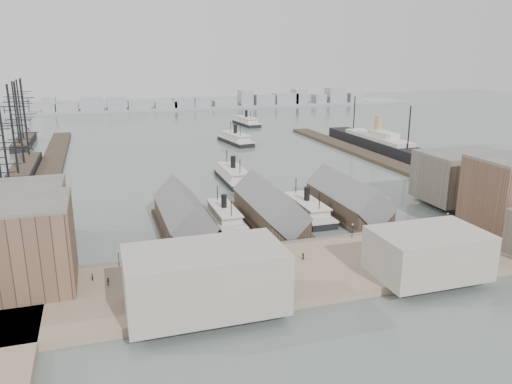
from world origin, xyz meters
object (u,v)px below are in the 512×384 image
object	(u,v)px
horse_cart_left	(167,280)
horse_cart_center	(284,260)
ferry_docked_west	(224,216)
tram	(448,233)
horse_cart_right	(401,256)
ocean_steamer	(378,143)

from	to	relation	value
horse_cart_left	horse_cart_center	xyz separation A→B (m)	(27.55, 2.34, -0.03)
ferry_docked_west	tram	distance (m)	63.17
horse_cart_center	horse_cart_right	bearing A→B (deg)	-82.08
ocean_steamer	horse_cart_right	size ratio (longest dim) A/B	19.01
ocean_steamer	horse_cart_center	bearing A→B (deg)	-128.66
horse_cart_right	tram	bearing A→B (deg)	-82.87
ocean_steamer	tram	bearing A→B (deg)	-113.34
horse_cart_left	horse_cart_right	bearing A→B (deg)	-72.01
ocean_steamer	horse_cart_right	world-z (taller)	ocean_steamer
ocean_steamer	horse_cart_left	bearing A→B (deg)	-135.04
ferry_docked_west	horse_cart_center	distance (m)	37.88
ocean_steamer	tram	xyz separation A→B (m)	(-53.69, -124.42, 0.01)
tram	horse_cart_center	size ratio (longest dim) A/B	2.19
ocean_steamer	horse_cart_left	xyz separation A→B (m)	(-127.70, -127.50, -1.08)
tram	horse_cart_center	distance (m)	46.47
ocean_steamer	horse_cart_center	xyz separation A→B (m)	(-100.14, -125.17, -1.10)
horse_cart_left	horse_cart_right	size ratio (longest dim) A/B	1.01
horse_cart_left	horse_cart_right	distance (m)	55.20
tram	horse_cart_left	distance (m)	74.08
tram	ferry_docked_west	bearing A→B (deg)	153.77
ferry_docked_west	horse_cart_left	size ratio (longest dim) A/B	5.45
ferry_docked_west	horse_cart_left	distance (m)	45.90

